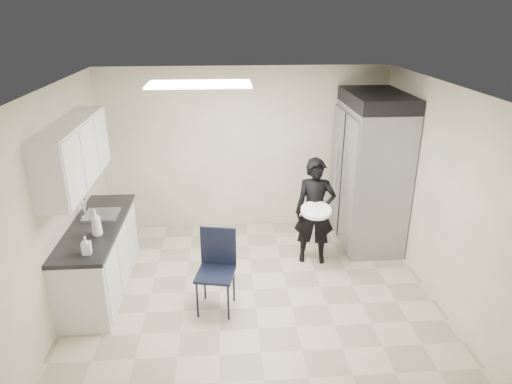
{
  "coord_description": "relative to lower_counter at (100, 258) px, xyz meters",
  "views": [
    {
      "loc": [
        -0.33,
        -5.0,
        3.37
      ],
      "look_at": [
        0.05,
        0.2,
        1.28
      ],
      "focal_mm": 32.0,
      "sensor_mm": 36.0,
      "label": 1
    }
  ],
  "objects": [
    {
      "name": "fridge_compressor",
      "position": [
        3.78,
        1.07,
        1.77
      ],
      "size": [
        0.8,
        1.35,
        0.2
      ],
      "primitive_type": "cube",
      "color": "black",
      "rests_on": "commercial_fridge"
    },
    {
      "name": "soap_bottle_a",
      "position": [
        0.11,
        -0.3,
        0.64
      ],
      "size": [
        0.17,
        0.17,
        0.33
      ],
      "primitive_type": "imported",
      "rotation": [
        0.0,
        0.0,
        0.51
      ],
      "color": "white",
      "rests_on": "countertop"
    },
    {
      "name": "floor",
      "position": [
        1.95,
        -0.2,
        -0.43
      ],
      "size": [
        4.5,
        4.5,
        0.0
      ],
      "primitive_type": "plane",
      "color": "#B9A891",
      "rests_on": "ground"
    },
    {
      "name": "notice_sticker_right",
      "position": [
        -0.29,
        0.1,
        0.75
      ],
      "size": [
        0.0,
        0.12,
        0.07
      ],
      "primitive_type": "cube",
      "color": "yellow",
      "rests_on": "left_wall"
    },
    {
      "name": "right_wall",
      "position": [
        4.2,
        -0.2,
        0.87
      ],
      "size": [
        0.0,
        4.0,
        4.0
      ],
      "primitive_type": "plane",
      "rotation": [
        1.57,
        0.0,
        -1.57
      ],
      "color": "beige",
      "rests_on": "floor"
    },
    {
      "name": "folding_chair",
      "position": [
        1.48,
        -0.57,
        0.05
      ],
      "size": [
        0.51,
        0.51,
        0.97
      ],
      "primitive_type": "cube",
      "rotation": [
        0.0,
        0.0,
        -0.2
      ],
      "color": "black",
      "rests_on": "floor"
    },
    {
      "name": "left_wall",
      "position": [
        -0.3,
        -0.2,
        0.87
      ],
      "size": [
        0.0,
        4.0,
        4.0
      ],
      "primitive_type": "plane",
      "rotation": [
        1.57,
        0.0,
        1.57
      ],
      "color": "beige",
      "rests_on": "floor"
    },
    {
      "name": "faucet",
      "position": [
        -0.18,
        0.25,
        0.59
      ],
      "size": [
        0.02,
        0.02,
        0.24
      ],
      "primitive_type": "cylinder",
      "color": "silver",
      "rests_on": "countertop"
    },
    {
      "name": "towel_dispenser",
      "position": [
        -0.19,
        1.15,
        1.19
      ],
      "size": [
        0.22,
        0.3,
        0.35
      ],
      "primitive_type": "cube",
      "color": "black",
      "rests_on": "left_wall"
    },
    {
      "name": "lower_counter",
      "position": [
        0.0,
        0.0,
        0.0
      ],
      "size": [
        0.6,
        1.9,
        0.86
      ],
      "primitive_type": "cube",
      "color": "silver",
      "rests_on": "floor"
    },
    {
      "name": "ceiling",
      "position": [
        1.95,
        -0.2,
        2.17
      ],
      "size": [
        4.5,
        4.5,
        0.0
      ],
      "primitive_type": "plane",
      "rotation": [
        3.14,
        0.0,
        0.0
      ],
      "color": "silver",
      "rests_on": "back_wall"
    },
    {
      "name": "upper_cabinets",
      "position": [
        -0.13,
        0.0,
        1.4
      ],
      "size": [
        0.35,
        1.8,
        0.75
      ],
      "primitive_type": "cube",
      "color": "silver",
      "rests_on": "left_wall"
    },
    {
      "name": "soap_bottle_b",
      "position": [
        0.1,
        -0.74,
        0.58
      ],
      "size": [
        0.1,
        0.1,
        0.21
      ],
      "primitive_type": "imported",
      "rotation": [
        0.0,
        0.0,
        0.08
      ],
      "color": "#B7B6C3",
      "rests_on": "countertop"
    },
    {
      "name": "countertop",
      "position": [
        0.0,
        0.0,
        0.46
      ],
      "size": [
        0.64,
        1.95,
        0.05
      ],
      "primitive_type": "cube",
      "color": "black",
      "rests_on": "lower_counter"
    },
    {
      "name": "man_tuxedo",
      "position": [
        2.85,
        0.5,
        0.34
      ],
      "size": [
        0.61,
        0.45,
        1.53
      ],
      "primitive_type": "imported",
      "rotation": [
        0.0,
        0.0,
        -0.15
      ],
      "color": "black",
      "rests_on": "floor"
    },
    {
      "name": "ceiling_panel",
      "position": [
        1.35,
        0.2,
        2.14
      ],
      "size": [
        1.2,
        0.6,
        0.02
      ],
      "primitive_type": "cube",
      "color": "white",
      "rests_on": "ceiling"
    },
    {
      "name": "commercial_fridge",
      "position": [
        3.78,
        1.07,
        0.62
      ],
      "size": [
        0.8,
        1.35,
        2.1
      ],
      "primitive_type": "cube",
      "color": "gray",
      "rests_on": "floor"
    },
    {
      "name": "notice_sticker_left",
      "position": [
        -0.29,
        -0.1,
        0.79
      ],
      "size": [
        0.0,
        0.12,
        0.07
      ],
      "primitive_type": "cube",
      "color": "yellow",
      "rests_on": "left_wall"
    },
    {
      "name": "back_wall",
      "position": [
        1.95,
        1.8,
        0.87
      ],
      "size": [
        4.5,
        0.0,
        4.5
      ],
      "primitive_type": "plane",
      "rotation": [
        1.57,
        0.0,
        0.0
      ],
      "color": "beige",
      "rests_on": "floor"
    },
    {
      "name": "bucket_lid",
      "position": [
        2.82,
        0.25,
        0.46
      ],
      "size": [
        0.46,
        0.46,
        0.05
      ],
      "primitive_type": "cylinder",
      "rotation": [
        0.0,
        0.0,
        -0.15
      ],
      "color": "white",
      "rests_on": "man_tuxedo"
    },
    {
      "name": "sink",
      "position": [
        0.02,
        0.25,
        0.44
      ],
      "size": [
        0.42,
        0.4,
        0.14
      ],
      "primitive_type": "cube",
      "color": "gray",
      "rests_on": "countertop"
    }
  ]
}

